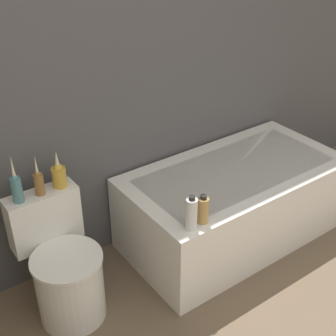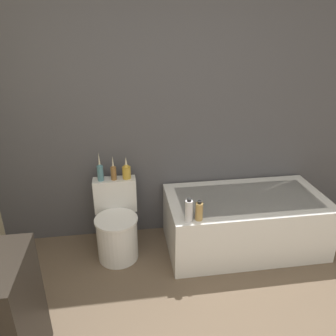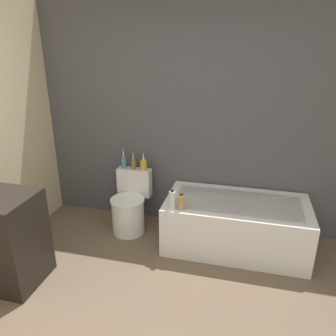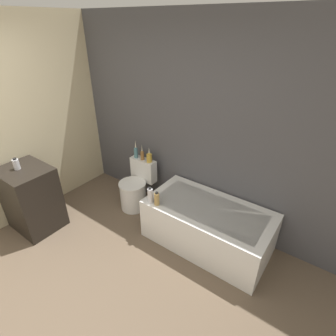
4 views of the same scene
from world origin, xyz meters
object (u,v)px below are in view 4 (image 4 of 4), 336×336
Objects in this scene: vase_gold at (136,152)px; shampoo_bottle_tall at (150,195)px; vase_bronze at (149,157)px; shampoo_bottle_short at (157,199)px; bathtub at (207,225)px; toilet at (136,189)px; vase_silver at (142,155)px; soap_bottle_glass at (16,164)px.

vase_gold is 0.93m from shampoo_bottle_tall.
shampoo_bottle_short is (0.57, -0.56, -0.15)m from vase_bronze.
bathtub is at bearing -10.02° from vase_gold.
vase_silver is at bearing 90.00° from toilet.
vase_silver is at bearing -174.45° from vase_bronze.
vase_bronze is 1.04× the size of shampoo_bottle_tall.
shampoo_bottle_short is at bearing -33.90° from vase_gold.
vase_bronze is at bearing 58.46° from toilet.
shampoo_bottle_tall is (0.48, -0.57, -0.14)m from vase_bronze.
vase_gold reaches higher than bathtub.
vase_bronze reaches higher than bathtub.
toilet is at bearing 148.27° from shampoo_bottle_tall.
toilet is 0.85m from shampoo_bottle_short.
shampoo_bottle_tall is (0.72, -0.56, -0.15)m from vase_gold.
vase_bronze is (0.24, 0.01, -0.02)m from vase_gold.
shampoo_bottle_tall is at bearing -49.74° from vase_bronze.
vase_bronze is at bearing 5.55° from vase_silver.
toilet is 0.79m from shampoo_bottle_tall.
shampoo_bottle_short is at bearing -27.59° from toilet.
vase_bronze reaches higher than toilet.
vase_bronze is at bearing 167.26° from bathtub.
toilet is at bearing -90.00° from vase_silver.
bathtub is at bearing 29.77° from shampoo_bottle_short.
soap_bottle_glass is at bearing -153.07° from shampoo_bottle_short.
vase_bronze is at bearing 2.90° from vase_gold.
bathtub is 1.24m from vase_bronze.
vase_gold is at bearing 61.21° from soap_bottle_glass.
vase_bronze reaches higher than shampoo_bottle_tall.
toilet is 0.52m from vase_silver.
vase_gold is 0.24m from vase_bronze.
shampoo_bottle_short is (0.81, -0.55, -0.17)m from vase_gold.
vase_silver reaches higher than vase_bronze.
vase_bronze is 0.81m from shampoo_bottle_short.
vase_silver is 1.36× the size of shampoo_bottle_short.
soap_bottle_glass reaches higher than vase_bronze.
vase_silver is at bearing 57.38° from soap_bottle_glass.
toilet is 2.95× the size of vase_silver.
vase_bronze is 0.76m from shampoo_bottle_tall.
shampoo_bottle_tall is at bearing 28.00° from soap_bottle_glass.
toilet reaches higher than bathtub.
shampoo_bottle_short is (0.69, -0.36, 0.33)m from toilet.
shampoo_bottle_tall is (0.60, -0.56, -0.14)m from vase_silver.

